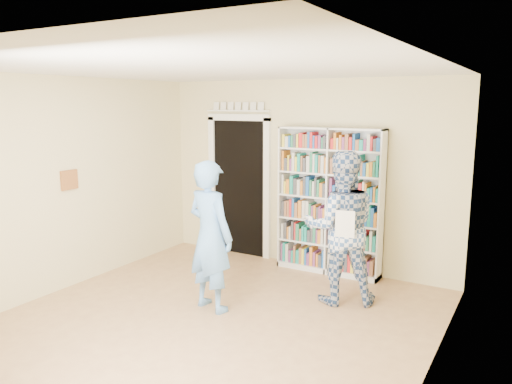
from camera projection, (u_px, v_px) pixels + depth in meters
floor at (204, 328)px, 5.33m from camera, size 5.00×5.00×0.00m
ceiling at (199, 68)px, 4.85m from camera, size 5.00×5.00×0.00m
wall_back at (304, 174)px, 7.22m from camera, size 4.50×0.00×4.50m
wall_left at (55, 186)px, 6.20m from camera, size 0.00×5.00×5.00m
wall_right at (430, 232)px, 3.98m from camera, size 0.00×5.00×5.00m
bookshelf at (330, 201)px, 6.91m from camera, size 1.48×0.28×2.04m
doorway at (239, 180)px, 7.77m from camera, size 1.10×0.08×2.43m
wall_art at (69, 180)px, 6.35m from camera, size 0.03×0.25×0.25m
man_blue at (210, 236)px, 5.68m from camera, size 0.71×0.54×1.74m
man_plaid at (341, 228)px, 5.89m from camera, size 1.11×1.03×1.83m
paper_sheet at (345, 224)px, 5.56m from camera, size 0.21×0.05×0.31m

